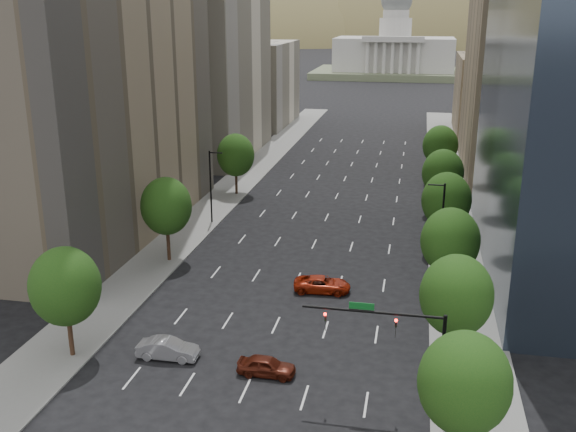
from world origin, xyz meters
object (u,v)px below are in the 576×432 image
Objects in this scene: car_silver at (168,349)px; car_red_far at (322,284)px; capitol at (394,54)px; car_maroon at (266,366)px; traffic_signal at (404,338)px.

car_red_far is at bearing -35.32° from car_silver.
capitol is 14.27× the size of car_maroon.
traffic_signal reaches higher than car_red_far.
traffic_signal is at bearing -102.74° from car_maroon.
car_red_far is (2.77, -202.24, -7.85)m from capitol.
car_silver is at bearing 142.17° from car_red_far.
capitol is (-10.53, 219.71, 3.40)m from traffic_signal.
traffic_signal reaches higher than car_silver.
traffic_signal is 1.74× the size of car_red_far.
traffic_signal is at bearing -101.91° from car_silver.
traffic_signal is 1.96× the size of car_silver.
traffic_signal is 219.99m from capitol.
capitol is 11.44× the size of car_red_far.
capitol is at bearing -3.34° from car_silver.
car_silver is 17.21m from car_red_far.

